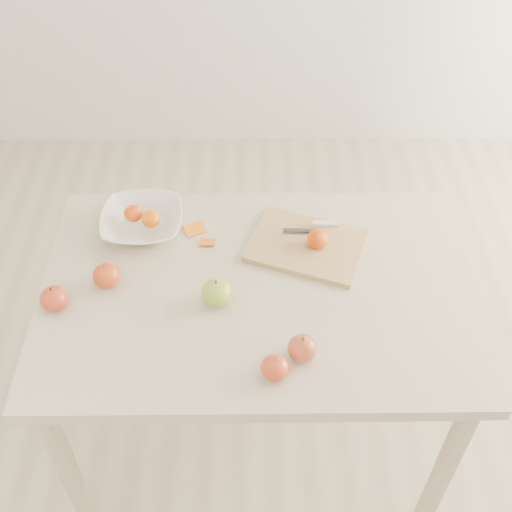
{
  "coord_description": "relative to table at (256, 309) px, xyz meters",
  "views": [
    {
      "loc": [
        -0.01,
        -1.18,
        2.09
      ],
      "look_at": [
        0.0,
        0.05,
        0.82
      ],
      "focal_mm": 45.0,
      "sensor_mm": 36.0,
      "label": 1
    }
  ],
  "objects": [
    {
      "name": "bowl_tangerine_near",
      "position": [
        -0.36,
        0.24,
        0.16
      ],
      "size": [
        0.06,
        0.06,
        0.05
      ],
      "primitive_type": "ellipsoid",
      "color": "#CA4807",
      "rests_on": "fruit_bowl"
    },
    {
      "name": "bowl_tangerine_far",
      "position": [
        -0.31,
        0.22,
        0.16
      ],
      "size": [
        0.06,
        0.06,
        0.05
      ],
      "primitive_type": "ellipsoid",
      "color": "#E36108",
      "rests_on": "fruit_bowl"
    },
    {
      "name": "apple_green",
      "position": [
        -0.11,
        -0.05,
        0.14
      ],
      "size": [
        0.08,
        0.08,
        0.08
      ],
      "primitive_type": "ellipsoid",
      "color": "#649316",
      "rests_on": "table"
    },
    {
      "name": "apple_red_c",
      "position": [
        0.04,
        -0.29,
        0.13
      ],
      "size": [
        0.07,
        0.07,
        0.06
      ],
      "primitive_type": "ellipsoid",
      "color": "maroon",
      "rests_on": "table"
    },
    {
      "name": "board_tangerine",
      "position": [
        0.18,
        0.14,
        0.14
      ],
      "size": [
        0.06,
        0.06,
        0.05
      ],
      "primitive_type": "ellipsoid",
      "color": "#D04D07",
      "rests_on": "cutting_board"
    },
    {
      "name": "apple_red_d",
      "position": [
        -0.54,
        -0.07,
        0.13
      ],
      "size": [
        0.08,
        0.08,
        0.07
      ],
      "primitive_type": "ellipsoid",
      "color": "maroon",
      "rests_on": "table"
    },
    {
      "name": "orange_peel_b",
      "position": [
        -0.14,
        0.17,
        0.1
      ],
      "size": [
        0.05,
        0.04,
        0.01
      ],
      "primitive_type": "cube",
      "rotation": [
        -0.14,
        0.0,
        -0.07
      ],
      "color": "#E25D10",
      "rests_on": "table"
    },
    {
      "name": "apple_red_b",
      "position": [
        -0.41,
        0.01,
        0.13
      ],
      "size": [
        0.08,
        0.08,
        0.07
      ],
      "primitive_type": "ellipsoid",
      "color": "maroon",
      "rests_on": "table"
    },
    {
      "name": "orange_peel_a",
      "position": [
        -0.18,
        0.23,
        0.1
      ],
      "size": [
        0.07,
        0.07,
        0.01
      ],
      "primitive_type": "cube",
      "rotation": [
        0.21,
        0.0,
        0.43
      ],
      "color": "orange",
      "rests_on": "table"
    },
    {
      "name": "cutting_board",
      "position": [
        0.15,
        0.15,
        0.11
      ],
      "size": [
        0.38,
        0.33,
        0.02
      ],
      "primitive_type": "cube",
      "rotation": [
        0.0,
        0.0,
        -0.35
      ],
      "color": "tan",
      "rests_on": "table"
    },
    {
      "name": "ground",
      "position": [
        0.0,
        0.0,
        -0.65
      ],
      "size": [
        3.5,
        3.5,
        0.0
      ],
      "primitive_type": "plane",
      "color": "#C6B293",
      "rests_on": "ground"
    },
    {
      "name": "table",
      "position": [
        0.0,
        0.0,
        0.0
      ],
      "size": [
        1.2,
        0.8,
        0.75
      ],
      "color": "beige",
      "rests_on": "ground"
    },
    {
      "name": "fruit_bowl",
      "position": [
        -0.34,
        0.23,
        0.13
      ],
      "size": [
        0.25,
        0.25,
        0.06
      ],
      "primitive_type": "imported",
      "color": "white",
      "rests_on": "table"
    },
    {
      "name": "paring_knife",
      "position": [
        0.2,
        0.22,
        0.12
      ],
      "size": [
        0.17,
        0.05,
        0.01
      ],
      "color": "silver",
      "rests_on": "cutting_board"
    },
    {
      "name": "apple_red_e",
      "position": [
        0.11,
        -0.24,
        0.13
      ],
      "size": [
        0.07,
        0.07,
        0.07
      ],
      "primitive_type": "ellipsoid",
      "color": "maroon",
      "rests_on": "table"
    }
  ]
}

